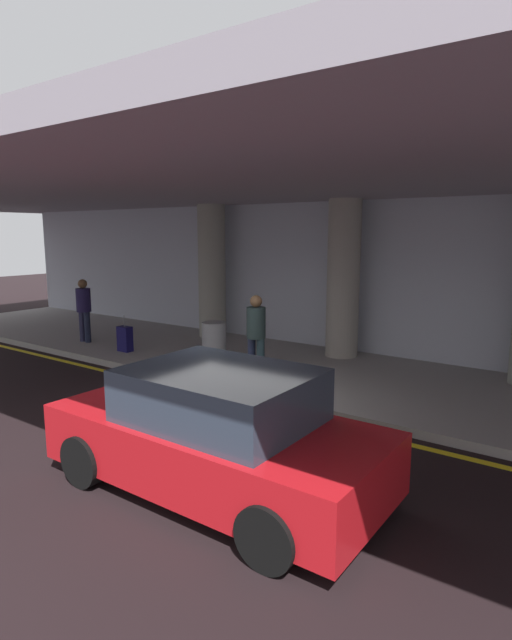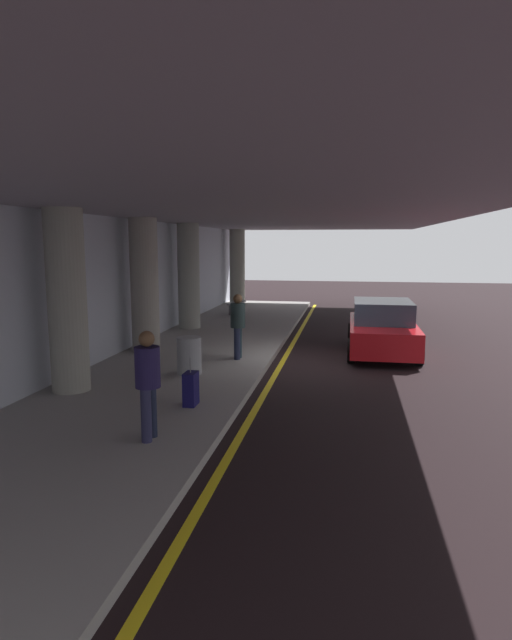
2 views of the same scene
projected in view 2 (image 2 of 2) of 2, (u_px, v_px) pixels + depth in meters
ground_plane at (311, 362)px, 13.75m from camera, size 60.00×60.00×0.00m
sidewalk at (198, 355)px, 14.28m from camera, size 26.00×4.20×0.15m
lane_stripe_yellow at (283, 361)px, 13.87m from camera, size 26.00×0.14×0.01m
support_column_far_left at (67, 301)px, 10.36m from camera, size 0.76×0.76×3.65m
support_column_left_mid at (145, 285)px, 14.26m from camera, size 0.76×0.76×3.65m
support_column_center at (189, 276)px, 18.15m from camera, size 0.76×0.76×3.65m
support_column_right_mid at (237, 266)px, 25.94m from camera, size 0.76×0.76×3.65m
ceiling_overhang at (214, 211)px, 13.62m from camera, size 28.00×13.20×0.30m
terminal_back_wall at (118, 288)px, 14.40m from camera, size 26.00×0.30×3.80m
car_red at (382, 328)px, 14.82m from camera, size 4.10×1.92×1.50m
traveler_with_luggage at (238, 322)px, 13.37m from camera, size 0.38×0.38×1.68m
person_waiting_for_ride at (148, 378)px, 7.82m from camera, size 0.38×0.38×1.68m
suitcase_upright_primary at (191, 389)px, 9.59m from camera, size 0.36×0.22×0.90m
bench_metal at (237, 305)px, 22.22m from camera, size 1.60×0.50×0.48m
trash_bin_steel at (189, 356)px, 11.89m from camera, size 0.56×0.56×0.85m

